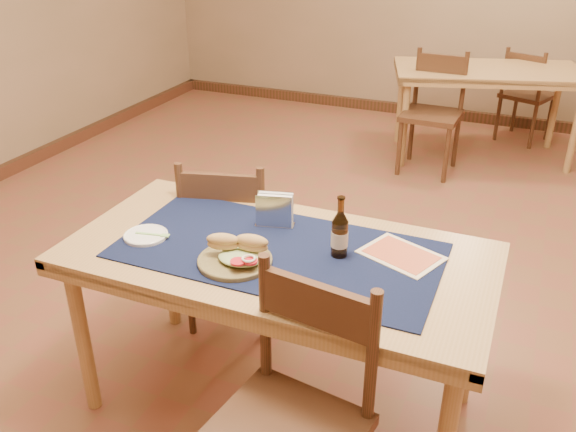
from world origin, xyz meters
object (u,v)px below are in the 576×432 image
at_px(beer_bottle, 340,234).
at_px(back_table, 488,79).
at_px(main_table, 278,270).
at_px(napkin_holder, 275,211).
at_px(chair_main_near, 290,422).
at_px(chair_main_far, 231,238).
at_px(sandwich_plate, 237,256).

bearing_deg(beer_bottle, back_table, 86.85).
distance_m(main_table, napkin_holder, 0.25).
relative_size(back_table, chair_main_near, 1.70).
relative_size(chair_main_far, sandwich_plate, 3.36).
bearing_deg(sandwich_plate, main_table, 55.14).
distance_m(main_table, back_table, 3.34).
relative_size(main_table, chair_main_far, 1.75).
distance_m(beer_bottle, napkin_holder, 0.34).
height_order(chair_main_far, napkin_holder, chair_main_far).
bearing_deg(back_table, beer_bottle, -93.15).
bearing_deg(sandwich_plate, napkin_holder, 88.37).
relative_size(main_table, back_table, 0.99).
relative_size(chair_main_far, chair_main_near, 0.96).
distance_m(sandwich_plate, napkin_holder, 0.32).
relative_size(back_table, beer_bottle, 6.87).
distance_m(back_table, chair_main_near, 3.86).
bearing_deg(back_table, main_table, -96.94).
bearing_deg(chair_main_near, sandwich_plate, 133.21).
bearing_deg(back_table, chair_main_near, -91.92).
bearing_deg(napkin_holder, beer_bottle, -21.79).
bearing_deg(sandwich_plate, back_table, 81.74).
bearing_deg(back_table, napkin_holder, -98.92).
distance_m(chair_main_near, sandwich_plate, 0.62).
height_order(back_table, sandwich_plate, sandwich_plate).
distance_m(main_table, chair_main_far, 0.67).
xyz_separation_m(chair_main_near, beer_bottle, (-0.05, 0.59, 0.35)).
height_order(back_table, napkin_holder, napkin_holder).
height_order(back_table, chair_main_far, chair_main_far).
bearing_deg(chair_main_far, sandwich_plate, -59.52).
xyz_separation_m(chair_main_near, sandwich_plate, (-0.37, 0.40, 0.29)).
bearing_deg(chair_main_near, napkin_holder, 116.99).
bearing_deg(chair_main_far, chair_main_near, -53.92).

